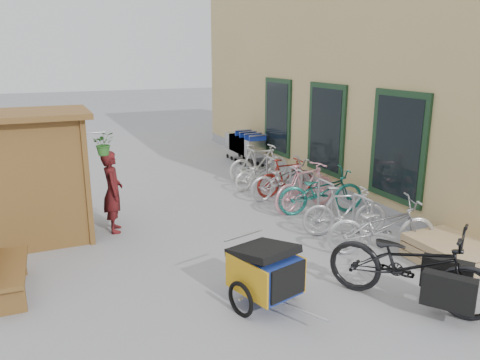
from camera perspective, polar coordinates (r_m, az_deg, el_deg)
name	(u,v)px	position (r m, az deg, el deg)	size (l,w,h in m)	color
ground	(249,262)	(7.97, 1.10, -9.94)	(80.00, 80.00, 0.00)	gray
building	(388,50)	(14.59, 17.60, 14.90)	(6.07, 13.00, 7.00)	tan
kiosk	(25,160)	(9.19, -24.76, 2.28)	(2.49, 1.65, 2.40)	brown
bike_rack	(296,183)	(10.80, 6.81, -0.33)	(0.05, 5.35, 0.86)	#A5A8AD
pallet_stack	(449,252)	(8.55, 24.12, -8.00)	(1.00, 1.20, 0.40)	tan
bench	(3,265)	(7.55, -26.94, -9.17)	(0.49, 1.50, 0.94)	brown
shopping_carts	(244,144)	(14.90, 0.55, 4.42)	(0.58, 1.97, 1.05)	silver
child_trailer	(265,270)	(6.51, 3.11, -10.94)	(1.03, 1.61, 0.93)	#1B3895
cargo_bike	(411,265)	(6.89, 20.15, -9.70)	(1.92, 2.32, 1.19)	black
person_kiosk	(113,192)	(9.36, -15.25, -1.37)	(0.59, 0.38, 1.61)	maroon
bike_0	(382,226)	(8.48, 16.88, -5.36)	(0.67, 1.92, 1.01)	#A9A8AD
bike_1	(345,211)	(9.11, 12.67, -3.72)	(0.46, 1.63, 0.98)	#A9A8AD
bike_2	(321,191)	(10.27, 9.82, -1.36)	(0.67, 1.91, 1.00)	#1B6D63
bike_3	(306,187)	(10.42, 8.00, -0.82)	(0.51, 1.80, 1.08)	pink
bike_4	(284,179)	(11.27, 5.37, 0.16)	(0.64, 1.83, 0.96)	#A9A8AD
bike_5	(286,177)	(11.45, 5.62, 0.35)	(0.44, 1.57, 0.94)	maroon
bike_6	(259,173)	(12.09, 2.32, 0.88)	(0.54, 1.54, 0.81)	silver
bike_7	(259,163)	(12.68, 2.37, 2.09)	(0.49, 1.73, 1.04)	silver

